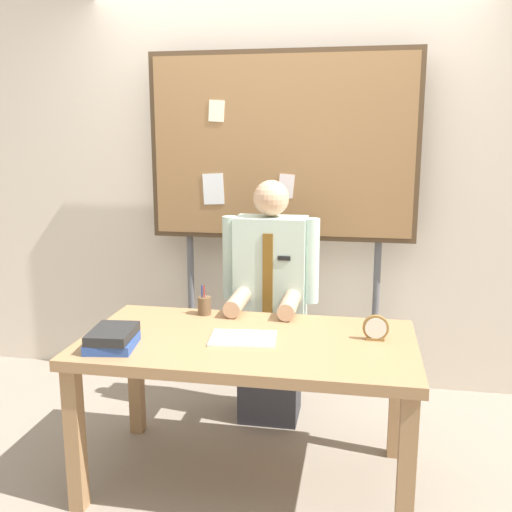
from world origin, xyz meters
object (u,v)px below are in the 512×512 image
(open_notebook, at_px, (243,339))
(pen_holder, at_px, (204,305))
(desk_clock, at_px, (376,329))
(person, at_px, (270,311))
(desk, at_px, (248,356))
(book_stack, at_px, (112,338))
(bulletin_board, at_px, (281,151))

(open_notebook, xyz_separation_m, pen_holder, (-0.28, 0.34, 0.04))
(desk_clock, bearing_deg, person, 135.24)
(desk, xyz_separation_m, person, (0.00, 0.66, 0.02))
(book_stack, xyz_separation_m, open_notebook, (0.55, 0.20, -0.04))
(person, height_order, book_stack, person)
(bulletin_board, height_order, book_stack, bulletin_board)
(bulletin_board, height_order, desk_clock, bulletin_board)
(desk, relative_size, desk_clock, 12.96)
(pen_holder, bearing_deg, person, 48.67)
(desk, height_order, desk_clock, desk_clock)
(bulletin_board, bearing_deg, desk_clock, -59.51)
(bulletin_board, bearing_deg, pen_holder, -111.67)
(person, xyz_separation_m, open_notebook, (-0.02, -0.68, 0.08))
(desk, distance_m, desk_clock, 0.60)
(person, xyz_separation_m, desk_clock, (0.58, -0.57, 0.12))
(book_stack, height_order, pen_holder, pen_holder)
(book_stack, distance_m, open_notebook, 0.59)
(person, xyz_separation_m, pen_holder, (-0.30, -0.34, 0.12))
(person, distance_m, book_stack, 1.06)
(open_notebook, bearing_deg, pen_holder, 128.99)
(open_notebook, distance_m, pen_holder, 0.44)
(desk, xyz_separation_m, bulletin_board, (-0.00, 1.07, 0.92))
(person, distance_m, open_notebook, 0.69)
(open_notebook, xyz_separation_m, desk_clock, (0.60, 0.11, 0.05))
(desk_clock, distance_m, pen_holder, 0.91)
(pen_holder, bearing_deg, desk, -47.35)
(desk, xyz_separation_m, desk_clock, (0.58, 0.09, 0.14))
(desk, distance_m, book_stack, 0.62)
(book_stack, bearing_deg, person, 57.06)
(desk, bearing_deg, bulletin_board, 90.02)
(desk, height_order, open_notebook, open_notebook)
(desk, bearing_deg, desk_clock, 8.61)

